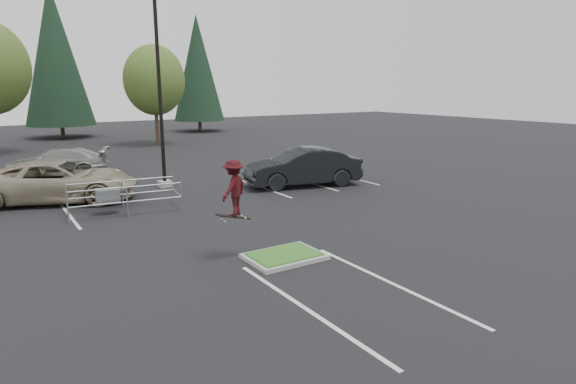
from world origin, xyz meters
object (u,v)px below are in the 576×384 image
conif_b (55,55)px  car_far_silver (59,162)px  car_r_charc (303,167)px  conif_c (198,68)px  light_pole (160,95)px  cart_corral (112,195)px  car_l_tan (56,181)px  decid_c (154,82)px  skateboarder (233,188)px

conif_b → car_far_silver: (-3.51, -22.50, -7.05)m
car_r_charc → car_far_silver: bearing=-119.4°
conif_b → conif_c: bearing=-4.1°
light_pole → cart_corral: size_ratio=2.28×
car_r_charc → light_pole: bearing=-106.4°
cart_corral → car_l_tan: size_ratio=0.68×
decid_c → light_pole: bearing=-107.1°
light_pole → skateboarder: size_ratio=5.51×
skateboarder → car_l_tan: 11.19m
light_pole → cart_corral: bearing=-131.5°
decid_c → conif_b: 12.51m
car_r_charc → car_far_silver: car_r_charc is taller
light_pole → decid_c: bearing=72.9°
skateboarder → car_r_charc: (7.70, 7.56, -1.15)m
light_pole → conif_b: size_ratio=0.70×
cart_corral → skateboarder: skateboarder is taller
car_l_tan → car_r_charc: car_r_charc is taller
car_far_silver → car_r_charc: bearing=65.7°
skateboarder → car_r_charc: bearing=-169.3°
cart_corral → light_pole: bearing=56.1°
decid_c → car_far_silver: size_ratio=1.53×
car_l_tan → car_far_silver: car_l_tan is taller
car_l_tan → car_r_charc: (11.00, -3.06, 0.05)m
conif_c → skateboarder: conif_c is taller
cart_corral → conif_b: bearing=92.4°
cart_corral → car_l_tan: bearing=121.5°
decid_c → car_far_silver: bearing=-128.8°
conif_c → car_r_charc: conif_c is taller
light_pole → cart_corral: light_pole is taller
conif_c → light_pole: bearing=-116.1°
cart_corral → car_far_silver: 9.95m
decid_c → car_far_silver: (-9.51, -11.83, -4.46)m
conif_c → skateboarder: bearing=-111.5°
decid_c → conif_c: (8.01, 9.67, 1.59)m
cart_corral → car_r_charc: 9.49m
conif_c → car_r_charc: 32.49m
decid_c → car_r_charc: decid_c is taller
decid_c → car_r_charc: size_ratio=1.44×
decid_c → car_l_tan: 21.57m
light_pole → car_l_tan: size_ratio=1.55×
light_pole → car_r_charc: size_ratio=1.74×
decid_c → skateboarder: decid_c is taller
decid_c → cart_corral: 23.97m
light_pole → decid_c: (5.49, 17.83, 0.69)m
cart_corral → car_r_charc: car_r_charc is taller
decid_c → cart_corral: bearing=-112.4°
light_pole → decid_c: light_pole is taller
conif_b → conif_c: size_ratio=1.16×
light_pole → car_r_charc: light_pole is taller
decid_c → conif_b: size_ratio=0.58×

